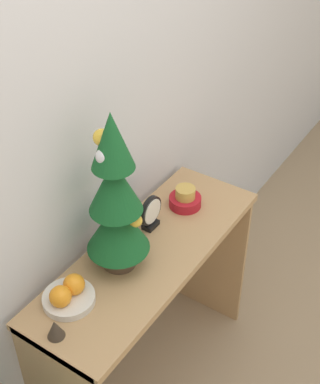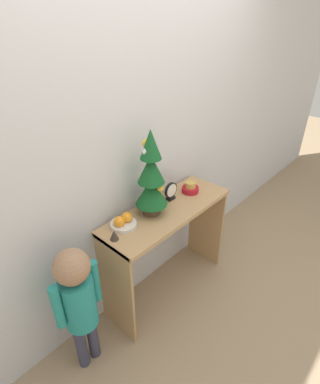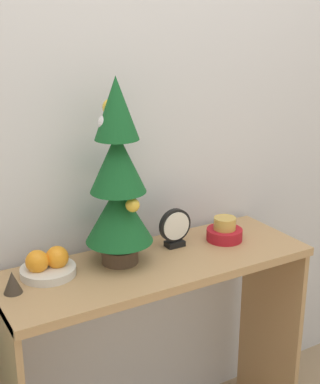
% 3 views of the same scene
% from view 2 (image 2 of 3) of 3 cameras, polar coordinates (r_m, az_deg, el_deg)
% --- Properties ---
extents(ground_plane, '(12.00, 12.00, 0.00)m').
position_cam_2_polar(ground_plane, '(2.61, 4.54, -19.65)').
color(ground_plane, '#997F60').
extents(back_wall, '(7.00, 0.05, 2.50)m').
position_cam_2_polar(back_wall, '(2.08, -3.19, 9.46)').
color(back_wall, silver).
rests_on(back_wall, ground_plane).
extents(console_table, '(1.07, 0.37, 0.80)m').
position_cam_2_polar(console_table, '(2.27, 1.44, -7.45)').
color(console_table, tan).
rests_on(console_table, ground_plane).
extents(mini_tree, '(0.22, 0.22, 0.61)m').
position_cam_2_polar(mini_tree, '(1.96, -1.71, 2.97)').
color(mini_tree, '#4C3828').
rests_on(mini_tree, console_table).
extents(fruit_bowl, '(0.18, 0.18, 0.09)m').
position_cam_2_polar(fruit_bowl, '(1.98, -7.01, -5.70)').
color(fruit_bowl, silver).
rests_on(fruit_bowl, console_table).
extents(singing_bowl, '(0.13, 0.13, 0.09)m').
position_cam_2_polar(singing_bowl, '(2.35, 5.80, 0.75)').
color(singing_bowl, '#AD1923').
rests_on(singing_bowl, console_table).
extents(desk_clock, '(0.12, 0.04, 0.14)m').
position_cam_2_polar(desk_clock, '(2.22, 2.09, 0.12)').
color(desk_clock, black).
rests_on(desk_clock, console_table).
extents(figurine, '(0.06, 0.06, 0.07)m').
position_cam_2_polar(figurine, '(1.88, -8.73, -8.09)').
color(figurine, '#382D23').
rests_on(figurine, console_table).
extents(child_figure, '(0.31, 0.20, 0.95)m').
position_cam_2_polar(child_figure, '(1.88, -15.37, -18.74)').
color(child_figure, '#38384C').
rests_on(child_figure, ground_plane).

